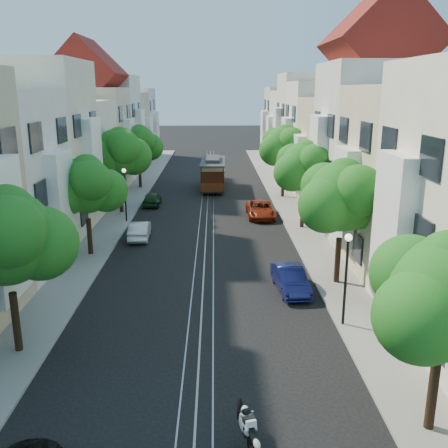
{
  "coord_description": "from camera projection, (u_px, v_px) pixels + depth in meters",
  "views": [
    {
      "loc": [
        0.64,
        -16.05,
        10.21
      ],
      "look_at": [
        1.21,
        13.31,
        2.2
      ],
      "focal_mm": 40.0,
      "sensor_mm": 36.0,
      "label": 1
    }
  ],
  "objects": [
    {
      "name": "rail_slot",
      "position": [
        208.0,
        205.0,
        45.16
      ],
      "size": [
        0.06,
        80.0,
        0.02
      ],
      "primitive_type": "cube",
      "color": "gray",
      "rests_on": "ground"
    },
    {
      "name": "tree_e_a",
      "position": [
        447.0,
        299.0,
        14.22
      ],
      "size": [
        4.72,
        3.87,
        6.27
      ],
      "color": "black",
      "rests_on": "ground"
    },
    {
      "name": "townhouses_west",
      "position": [
        71.0,
        149.0,
        43.53
      ],
      "size": [
        7.75,
        72.0,
        11.76
      ],
      "color": "silver",
      "rests_on": "ground"
    },
    {
      "name": "tree_e_c",
      "position": [
        305.0,
        168.0,
        36.35
      ],
      "size": [
        4.84,
        3.99,
        6.52
      ],
      "color": "black",
      "rests_on": "ground"
    },
    {
      "name": "tree_w_d",
      "position": [
        139.0,
        144.0,
        51.52
      ],
      "size": [
        4.84,
        3.99,
        6.52
      ],
      "color": "black",
      "rests_on": "ground"
    },
    {
      "name": "sidewalk_west",
      "position": [
        127.0,
        205.0,
        45.02
      ],
      "size": [
        2.5,
        80.0,
        0.12
      ],
      "primitive_type": "cube",
      "color": "gray",
      "rests_on": "ground"
    },
    {
      "name": "rail_left",
      "position": [
        201.0,
        205.0,
        45.15
      ],
      "size": [
        0.06,
        80.0,
        0.02
      ],
      "primitive_type": "cube",
      "color": "gray",
      "rests_on": "ground"
    },
    {
      "name": "sportbike_rider",
      "position": [
        247.0,
        425.0,
        14.6
      ],
      "size": [
        0.64,
        1.78,
        1.25
      ],
      "rotation": [
        0.0,
        0.0,
        0.28
      ],
      "color": "black",
      "rests_on": "ground"
    },
    {
      "name": "tree_w_a",
      "position": [
        7.0,
        239.0,
        18.68
      ],
      "size": [
        4.93,
        4.08,
        6.68
      ],
      "color": "black",
      "rests_on": "ground"
    },
    {
      "name": "lamp_east",
      "position": [
        347.0,
        266.0,
        21.39
      ],
      "size": [
        0.32,
        0.32,
        4.16
      ],
      "color": "black",
      "rests_on": "ground"
    },
    {
      "name": "parked_car_w_far",
      "position": [
        152.0,
        199.0,
        44.76
      ],
      "size": [
        1.51,
        3.61,
        1.22
      ],
      "primitive_type": "imported",
      "rotation": [
        0.0,
        0.0,
        3.12
      ],
      "color": "#16381A",
      "rests_on": "ground"
    },
    {
      "name": "rail_right",
      "position": [
        214.0,
        205.0,
        45.17
      ],
      "size": [
        0.06,
        80.0,
        0.02
      ],
      "primitive_type": "cube",
      "color": "gray",
      "rests_on": "ground"
    },
    {
      "name": "parked_car_w_mid",
      "position": [
        140.0,
        230.0,
        34.89
      ],
      "size": [
        1.5,
        3.84,
        1.25
      ],
      "primitive_type": "imported",
      "rotation": [
        0.0,
        0.0,
        3.19
      ],
      "color": "silver",
      "rests_on": "ground"
    },
    {
      "name": "parked_car_e_far",
      "position": [
        261.0,
        209.0,
        40.7
      ],
      "size": [
        2.22,
        4.68,
        1.29
      ],
      "primitive_type": "imported",
      "rotation": [
        0.0,
        0.0,
        0.02
      ],
      "color": "maroon",
      "rests_on": "ground"
    },
    {
      "name": "ground",
      "position": [
        208.0,
        205.0,
        45.17
      ],
      "size": [
        200.0,
        200.0,
        0.0
      ],
      "primitive_type": "plane",
      "color": "black",
      "rests_on": "ground"
    },
    {
      "name": "lamp_west",
      "position": [
        125.0,
        187.0,
        38.51
      ],
      "size": [
        0.32,
        0.32,
        4.16
      ],
      "color": "black",
      "rests_on": "ground"
    },
    {
      "name": "townhouses_east",
      "position": [
        342.0,
        147.0,
        43.94
      ],
      "size": [
        7.75,
        72.0,
        12.0
      ],
      "color": "beige",
      "rests_on": "ground"
    },
    {
      "name": "tree_w_c",
      "position": [
        119.0,
        153.0,
        40.78
      ],
      "size": [
        5.13,
        4.28,
        7.09
      ],
      "color": "black",
      "rests_on": "ground"
    },
    {
      "name": "tree_e_d",
      "position": [
        285.0,
        147.0,
        46.89
      ],
      "size": [
        5.01,
        4.16,
        6.85
      ],
      "color": "black",
      "rests_on": "ground"
    },
    {
      "name": "parked_car_e_mid",
      "position": [
        290.0,
        279.0,
        25.83
      ],
      "size": [
        1.72,
        4.0,
        1.28
      ],
      "primitive_type": "imported",
      "rotation": [
        0.0,
        0.0,
        0.09
      ],
      "color": "#0D1142",
      "rests_on": "ground"
    },
    {
      "name": "lane_line",
      "position": [
        208.0,
        205.0,
        45.17
      ],
      "size": [
        0.08,
        80.0,
        0.01
      ],
      "primitive_type": "cube",
      "color": "tan",
      "rests_on": "ground"
    },
    {
      "name": "cable_car",
      "position": [
        213.0,
        172.0,
        51.95
      ],
      "size": [
        2.63,
        7.88,
        3.01
      ],
      "rotation": [
        0.0,
        0.0,
        -0.02
      ],
      "color": "black",
      "rests_on": "ground"
    },
    {
      "name": "sidewalk_east",
      "position": [
        287.0,
        204.0,
        45.29
      ],
      "size": [
        2.5,
        80.0,
        0.12
      ],
      "primitive_type": "cube",
      "color": "gray",
      "rests_on": "ground"
    },
    {
      "name": "tree_w_b",
      "position": [
        87.0,
        187.0,
        30.35
      ],
      "size": [
        4.72,
        3.87,
        6.27
      ],
      "color": "black",
      "rests_on": "ground"
    },
    {
      "name": "tree_e_b",
      "position": [
        343.0,
        198.0,
        25.71
      ],
      "size": [
        4.93,
        4.08,
        6.68
      ],
      "color": "black",
      "rests_on": "ground"
    }
  ]
}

